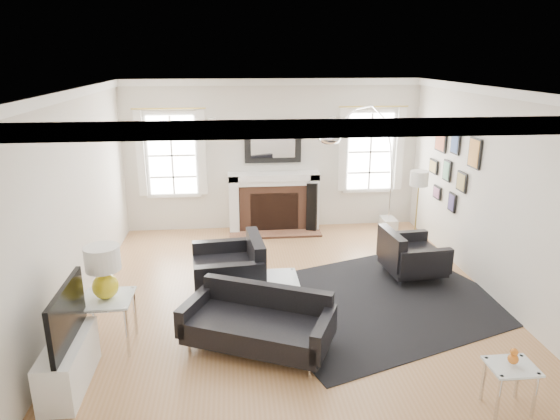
{
  "coord_description": "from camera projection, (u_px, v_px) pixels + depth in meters",
  "views": [
    {
      "loc": [
        -0.77,
        -6.18,
        3.2
      ],
      "look_at": [
        -0.13,
        0.3,
        1.17
      ],
      "focal_mm": 32.0,
      "sensor_mm": 36.0,
      "label": 1
    }
  ],
  "objects": [
    {
      "name": "floor",
      "position": [
        291.0,
        297.0,
        6.89
      ],
      "size": [
        6.0,
        6.0,
        0.0
      ],
      "primitive_type": "plane",
      "color": "#9E6D42",
      "rests_on": "ground"
    },
    {
      "name": "back_wall",
      "position": [
        273.0,
        156.0,
        9.33
      ],
      "size": [
        5.5,
        0.04,
        2.8
      ],
      "primitive_type": "cube",
      "color": "beige",
      "rests_on": "floor"
    },
    {
      "name": "front_wall",
      "position": [
        342.0,
        313.0,
        3.63
      ],
      "size": [
        5.5,
        0.04,
        2.8
      ],
      "primitive_type": "cube",
      "color": "beige",
      "rests_on": "floor"
    },
    {
      "name": "left_wall",
      "position": [
        74.0,
        206.0,
        6.22
      ],
      "size": [
        0.04,
        6.0,
        2.8
      ],
      "primitive_type": "cube",
      "color": "beige",
      "rests_on": "floor"
    },
    {
      "name": "right_wall",
      "position": [
        494.0,
        194.0,
        6.74
      ],
      "size": [
        0.04,
        6.0,
        2.8
      ],
      "primitive_type": "cube",
      "color": "beige",
      "rests_on": "floor"
    },
    {
      "name": "ceiling",
      "position": [
        293.0,
        89.0,
        6.06
      ],
      "size": [
        5.5,
        6.0,
        0.02
      ],
      "primitive_type": "cube",
      "color": "white",
      "rests_on": "back_wall"
    },
    {
      "name": "crown_molding",
      "position": [
        293.0,
        94.0,
        6.08
      ],
      "size": [
        5.5,
        6.0,
        0.12
      ],
      "primitive_type": "cube",
      "color": "white",
      "rests_on": "back_wall"
    },
    {
      "name": "fireplace",
      "position": [
        274.0,
        203.0,
        9.39
      ],
      "size": [
        1.7,
        0.69,
        1.11
      ],
      "color": "white",
      "rests_on": "floor"
    },
    {
      "name": "mantel_mirror",
      "position": [
        273.0,
        143.0,
        9.21
      ],
      "size": [
        1.05,
        0.07,
        0.75
      ],
      "color": "black",
      "rests_on": "back_wall"
    },
    {
      "name": "window_left",
      "position": [
        172.0,
        155.0,
        9.09
      ],
      "size": [
        1.24,
        0.15,
        1.62
      ],
      "color": "white",
      "rests_on": "back_wall"
    },
    {
      "name": "window_right",
      "position": [
        370.0,
        151.0,
        9.44
      ],
      "size": [
        1.24,
        0.15,
        1.62
      ],
      "color": "white",
      "rests_on": "back_wall"
    },
    {
      "name": "gallery_wall",
      "position": [
        452.0,
        165.0,
        7.93
      ],
      "size": [
        0.04,
        1.73,
        1.29
      ],
      "color": "black",
      "rests_on": "right_wall"
    },
    {
      "name": "tv_unit",
      "position": [
        68.0,
        357.0,
        4.95
      ],
      "size": [
        0.35,
        1.0,
        1.09
      ],
      "color": "white",
      "rests_on": "floor"
    },
    {
      "name": "area_rug",
      "position": [
        379.0,
        300.0,
        6.8
      ],
      "size": [
        3.93,
        3.61,
        0.01
      ],
      "primitive_type": "cube",
      "rotation": [
        0.0,
        0.0,
        0.35
      ],
      "color": "black",
      "rests_on": "floor"
    },
    {
      "name": "sofa",
      "position": [
        259.0,
        323.0,
        5.65
      ],
      "size": [
        1.83,
        1.37,
        0.54
      ],
      "color": "black",
      "rests_on": "floor"
    },
    {
      "name": "armchair_left",
      "position": [
        232.0,
        270.0,
        6.82
      ],
      "size": [
        1.01,
        1.11,
        0.7
      ],
      "color": "black",
      "rests_on": "floor"
    },
    {
      "name": "armchair_right",
      "position": [
        409.0,
        256.0,
        7.42
      ],
      "size": [
        0.89,
        0.97,
        0.61
      ],
      "color": "black",
      "rests_on": "floor"
    },
    {
      "name": "coffee_table",
      "position": [
        268.0,
        284.0,
        6.53
      ],
      "size": [
        0.82,
        0.82,
        0.36
      ],
      "color": "silver",
      "rests_on": "floor"
    },
    {
      "name": "side_table_left",
      "position": [
        108.0,
        307.0,
        5.58
      ],
      "size": [
        0.56,
        0.56,
        0.61
      ],
      "color": "silver",
      "rests_on": "floor"
    },
    {
      "name": "nesting_table",
      "position": [
        510.0,
        376.0,
        4.61
      ],
      "size": [
        0.43,
        0.36,
        0.47
      ],
      "color": "silver",
      "rests_on": "floor"
    },
    {
      "name": "gourd_lamp",
      "position": [
        103.0,
        269.0,
        5.45
      ],
      "size": [
        0.38,
        0.38,
        0.61
      ],
      "color": "yellow",
      "rests_on": "side_table_left"
    },
    {
      "name": "orange_vase",
      "position": [
        513.0,
        357.0,
        4.55
      ],
      "size": [
        0.1,
        0.1,
        0.16
      ],
      "color": "#CD671A",
      "rests_on": "nesting_table"
    },
    {
      "name": "arc_floor_lamp",
      "position": [
        363.0,
        168.0,
        8.56
      ],
      "size": [
        1.76,
        1.63,
        2.49
      ],
      "color": "silver",
      "rests_on": "floor"
    },
    {
      "name": "stick_floor_lamp",
      "position": [
        419.0,
        183.0,
        7.96
      ],
      "size": [
        0.29,
        0.29,
        1.44
      ],
      "color": "gold",
      "rests_on": "floor"
    },
    {
      "name": "speaker_tower",
      "position": [
        312.0,
        207.0,
        9.34
      ],
      "size": [
        0.25,
        0.25,
        0.94
      ],
      "primitive_type": "cube",
      "rotation": [
        0.0,
        0.0,
        -0.4
      ],
      "color": "black",
      "rests_on": "floor"
    }
  ]
}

